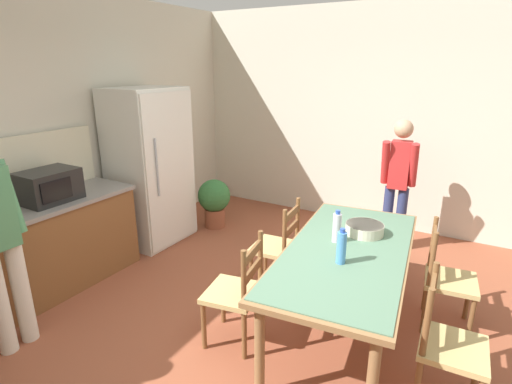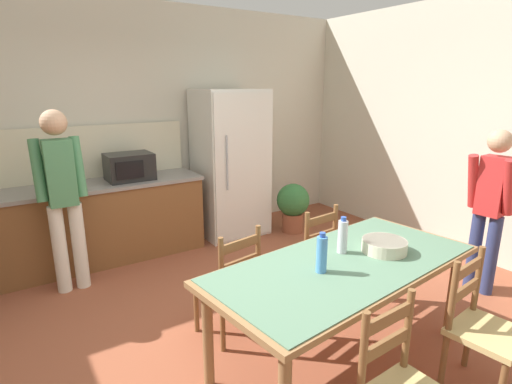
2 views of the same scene
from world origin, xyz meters
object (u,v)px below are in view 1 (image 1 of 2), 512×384
at_px(serving_bowl, 365,228).
at_px(potted_plant, 214,200).
at_px(microwave, 49,186).
at_px(chair_side_far_right, 278,247).
at_px(person_by_table, 398,179).
at_px(chair_side_near_left, 447,345).
at_px(chair_side_near_right, 446,279).
at_px(bottle_near_centre, 341,247).
at_px(refrigerator, 150,167).
at_px(chair_side_far_left, 237,292).
at_px(dining_table, 347,258).
at_px(bottle_off_centre, 337,227).

height_order(serving_bowl, potted_plant, serving_bowl).
xyz_separation_m(microwave, potted_plant, (2.01, -0.45, -0.66)).
xyz_separation_m(chair_side_far_right, person_by_table, (1.47, -0.79, 0.44)).
relative_size(serving_bowl, chair_side_near_left, 0.35).
relative_size(serving_bowl, chair_side_near_right, 0.35).
relative_size(chair_side_far_right, person_by_table, 0.58).
relative_size(microwave, bottle_near_centre, 1.85).
bearing_deg(refrigerator, chair_side_near_left, -105.83).
height_order(microwave, potted_plant, microwave).
xyz_separation_m(chair_side_far_right, chair_side_near_right, (0.16, -1.49, 0.00)).
height_order(microwave, chair_side_near_left, microwave).
bearing_deg(chair_side_far_right, chair_side_far_left, 0.77).
relative_size(chair_side_near_left, person_by_table, 0.58).
height_order(dining_table, chair_side_near_left, chair_side_near_left).
xyz_separation_m(serving_bowl, chair_side_far_right, (0.01, 0.83, -0.38)).
bearing_deg(chair_side_far_left, chair_side_near_left, 86.03).
bearing_deg(serving_bowl, microwave, 110.68).
relative_size(chair_side_far_right, chair_side_near_left, 1.00).
bearing_deg(chair_side_near_left, refrigerator, 71.36).
xyz_separation_m(refrigerator, bottle_off_centre, (-0.54, -2.56, -0.05)).
relative_size(refrigerator, chair_side_far_right, 2.08).
relative_size(refrigerator, microwave, 3.78).
bearing_deg(potted_plant, chair_side_far_right, -123.30).
distance_m(serving_bowl, person_by_table, 1.49).
relative_size(chair_side_far_left, person_by_table, 0.58).
bearing_deg(dining_table, person_by_table, 0.01).
distance_m(microwave, chair_side_far_right, 2.26).
relative_size(dining_table, chair_side_near_right, 2.29).
relative_size(bottle_near_centre, serving_bowl, 0.84).
xyz_separation_m(bottle_near_centre, chair_side_far_right, (0.61, 0.82, -0.45)).
height_order(microwave, dining_table, microwave).
relative_size(microwave, chair_side_far_left, 0.55).
distance_m(microwave, chair_side_far_left, 2.10).
bearing_deg(dining_table, bottle_off_centre, 55.07).
relative_size(dining_table, chair_side_far_right, 2.29).
bearing_deg(bottle_off_centre, refrigerator, 78.18).
xyz_separation_m(microwave, dining_table, (0.68, -2.71, -0.36)).
height_order(microwave, bottle_near_centre, microwave).
relative_size(dining_table, potted_plant, 3.12).
distance_m(bottle_off_centre, potted_plant, 2.52).
height_order(refrigerator, bottle_off_centre, refrigerator).
bearing_deg(refrigerator, microwave, 179.17).
distance_m(dining_table, person_by_table, 1.85).
distance_m(refrigerator, dining_table, 2.77).
xyz_separation_m(chair_side_far_left, chair_side_far_right, (0.89, 0.10, 0.00)).
xyz_separation_m(chair_side_far_left, chair_side_near_left, (0.16, -1.49, 0.00)).
distance_m(dining_table, potted_plant, 2.64).
bearing_deg(chair_side_far_left, person_by_table, 153.46).
relative_size(refrigerator, dining_table, 0.91).
height_order(bottle_off_centre, chair_side_far_right, bottle_off_centre).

